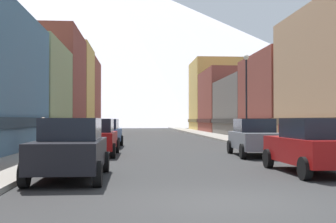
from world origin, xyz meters
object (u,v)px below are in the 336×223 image
(car_left_1, at_px, (96,137))
(pedestrian_0, at_px, (79,130))
(car_left_2, at_px, (105,133))
(car_left_0, at_px, (71,148))
(car_right_0, at_px, (313,146))
(potted_plant_1, at_px, (293,138))
(pedestrian_2, at_px, (282,135))
(trash_bin_right, at_px, (330,145))
(pedestrian_1, at_px, (43,137))
(streetlamp_right, at_px, (246,85))
(car_right_1, at_px, (255,137))

(car_left_1, relative_size, pedestrian_0, 2.70)
(car_left_1, relative_size, car_left_2, 0.99)
(car_left_0, xyz_separation_m, car_right_0, (7.60, 0.75, 0.00))
(car_left_1, relative_size, potted_plant_1, 4.42)
(car_left_1, xyz_separation_m, car_left_2, (-0.00, 6.44, 0.00))
(potted_plant_1, bearing_deg, pedestrian_2, -162.41)
(trash_bin_right, bearing_deg, car_left_1, 162.18)
(car_left_1, height_order, car_right_0, same)
(car_left_2, relative_size, pedestrian_2, 2.88)
(pedestrian_1, bearing_deg, car_left_2, 69.79)
(pedestrian_0, bearing_deg, streetlamp_right, -27.64)
(car_right_0, xyz_separation_m, trash_bin_right, (2.55, 4.38, -0.26))
(car_right_1, relative_size, trash_bin_right, 4.57)
(car_left_2, bearing_deg, pedestrian_1, -110.21)
(car_left_0, height_order, trash_bin_right, car_left_0)
(car_left_1, bearing_deg, pedestrian_0, 100.62)
(car_right_0, bearing_deg, pedestrian_1, 143.53)
(car_right_1, distance_m, potted_plant_1, 4.82)
(car_left_0, distance_m, potted_plant_1, 15.63)
(car_left_1, bearing_deg, streetlamp_right, 37.35)
(car_left_2, xyz_separation_m, pedestrian_1, (-2.45, -6.65, 0.04))
(car_right_0, xyz_separation_m, streetlamp_right, (1.55, 14.63, 3.09))
(potted_plant_1, height_order, streetlamp_right, streetlamp_right)
(potted_plant_1, distance_m, streetlamp_right, 5.49)
(car_left_2, bearing_deg, car_right_1, -43.13)
(car_left_2, xyz_separation_m, pedestrian_2, (10.05, -3.76, -0.04))
(car_left_2, height_order, car_right_0, same)
(car_right_1, xyz_separation_m, pedestrian_2, (2.45, 3.36, -0.04))
(car_right_0, distance_m, streetlamp_right, 15.03)
(car_left_0, bearing_deg, trash_bin_right, 26.79)
(car_left_0, distance_m, trash_bin_right, 11.37)
(car_right_1, bearing_deg, car_left_0, -134.62)
(trash_bin_right, relative_size, pedestrian_2, 0.63)
(car_right_1, xyz_separation_m, pedestrian_0, (-10.05, 13.74, 0.00))
(car_right_1, bearing_deg, car_left_2, 136.87)
(pedestrian_2, bearing_deg, pedestrian_1, -166.99)
(car_left_1, bearing_deg, pedestrian_1, -175.04)
(pedestrian_2, relative_size, streetlamp_right, 0.26)
(pedestrian_1, height_order, streetlamp_right, streetlamp_right)
(pedestrian_1, distance_m, pedestrian_2, 12.83)
(car_left_0, relative_size, pedestrian_1, 2.59)
(car_left_2, xyz_separation_m, streetlamp_right, (9.15, 0.54, 3.09))
(car_left_0, bearing_deg, car_left_2, 90.01)
(car_left_1, height_order, car_right_1, same)
(car_left_2, relative_size, car_right_0, 1.01)
(car_right_0, relative_size, pedestrian_1, 2.60)
(pedestrian_1, bearing_deg, car_right_1, -2.69)
(car_right_0, height_order, pedestrian_0, pedestrian_0)
(trash_bin_right, bearing_deg, pedestrian_2, 90.96)
(car_left_1, bearing_deg, car_right_1, -5.14)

